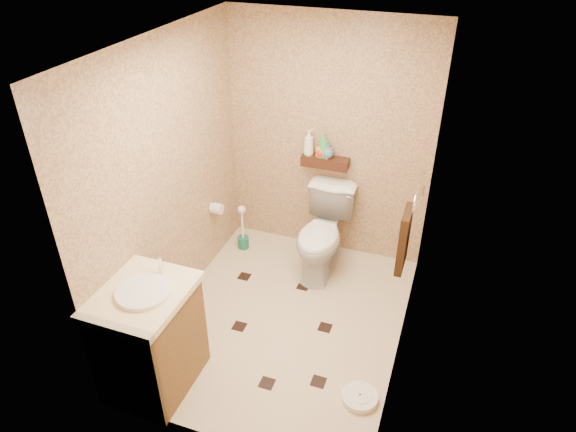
% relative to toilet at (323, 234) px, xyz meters
% --- Properties ---
extents(ground, '(2.50, 2.50, 0.00)m').
position_rel_toilet_xyz_m(ground, '(-0.10, -0.83, -0.42)').
color(ground, beige).
rests_on(ground, ground).
extents(wall_back, '(2.00, 0.04, 2.40)m').
position_rel_toilet_xyz_m(wall_back, '(-0.10, 0.42, 0.78)').
color(wall_back, tan).
rests_on(wall_back, ground).
extents(wall_front, '(2.00, 0.04, 2.40)m').
position_rel_toilet_xyz_m(wall_front, '(-0.10, -2.08, 0.78)').
color(wall_front, tan).
rests_on(wall_front, ground).
extents(wall_left, '(0.04, 2.50, 2.40)m').
position_rel_toilet_xyz_m(wall_left, '(-1.10, -0.83, 0.78)').
color(wall_left, tan).
rests_on(wall_left, ground).
extents(wall_right, '(0.04, 2.50, 2.40)m').
position_rel_toilet_xyz_m(wall_right, '(0.90, -0.83, 0.78)').
color(wall_right, tan).
rests_on(wall_right, ground).
extents(ceiling, '(2.00, 2.50, 0.02)m').
position_rel_toilet_xyz_m(ceiling, '(-0.10, -0.83, 1.98)').
color(ceiling, silver).
rests_on(ceiling, wall_back).
extents(wall_shelf, '(0.46, 0.14, 0.10)m').
position_rel_toilet_xyz_m(wall_shelf, '(-0.10, 0.34, 0.60)').
color(wall_shelf, '#3D1C10').
rests_on(wall_shelf, wall_back).
extents(floor_accents, '(1.17, 1.30, 0.01)m').
position_rel_toilet_xyz_m(floor_accents, '(-0.09, -0.91, -0.41)').
color(floor_accents, black).
rests_on(floor_accents, ground).
extents(toilet, '(0.47, 0.82, 0.83)m').
position_rel_toilet_xyz_m(toilet, '(0.00, 0.00, 0.00)').
color(toilet, white).
rests_on(toilet, ground).
extents(vanity, '(0.60, 0.73, 1.02)m').
position_rel_toilet_xyz_m(vanity, '(-0.80, -1.78, 0.04)').
color(vanity, brown).
rests_on(vanity, ground).
extents(bathroom_scale, '(0.33, 0.33, 0.05)m').
position_rel_toilet_xyz_m(bathroom_scale, '(0.72, -1.44, -0.39)').
color(bathroom_scale, white).
rests_on(bathroom_scale, ground).
extents(toilet_brush, '(0.12, 0.12, 0.51)m').
position_rel_toilet_xyz_m(toilet_brush, '(-0.89, 0.07, -0.24)').
color(toilet_brush, '#196558').
rests_on(toilet_brush, ground).
extents(towel_ring, '(0.12, 0.30, 0.76)m').
position_rel_toilet_xyz_m(towel_ring, '(0.82, -0.58, 0.53)').
color(towel_ring, silver).
rests_on(towel_ring, wall_right).
extents(toilet_paper, '(0.12, 0.11, 0.12)m').
position_rel_toilet_xyz_m(toilet_paper, '(-1.04, -0.18, 0.18)').
color(toilet_paper, white).
rests_on(toilet_paper, wall_left).
extents(bottle_a, '(0.14, 0.14, 0.25)m').
position_rel_toilet_xyz_m(bottle_a, '(-0.27, 0.34, 0.78)').
color(bottle_a, white).
rests_on(bottle_a, wall_shelf).
extents(bottle_b, '(0.09, 0.09, 0.14)m').
position_rel_toilet_xyz_m(bottle_b, '(-0.15, 0.34, 0.73)').
color(bottle_b, yellow).
rests_on(bottle_b, wall_shelf).
extents(bottle_c, '(0.14, 0.14, 0.13)m').
position_rel_toilet_xyz_m(bottle_c, '(-0.14, 0.34, 0.72)').
color(bottle_c, red).
rests_on(bottle_c, wall_shelf).
extents(bottle_d, '(0.12, 0.12, 0.24)m').
position_rel_toilet_xyz_m(bottle_d, '(-0.12, 0.34, 0.77)').
color(bottle_d, green).
rests_on(bottle_d, wall_shelf).
extents(bottle_e, '(0.09, 0.09, 0.15)m').
position_rel_toilet_xyz_m(bottle_e, '(-0.09, 0.34, 0.73)').
color(bottle_e, '#E49D4C').
rests_on(bottle_e, wall_shelf).
extents(bottle_f, '(0.13, 0.13, 0.14)m').
position_rel_toilet_xyz_m(bottle_f, '(-0.07, 0.34, 0.72)').
color(bottle_f, teal).
rests_on(bottle_f, wall_shelf).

